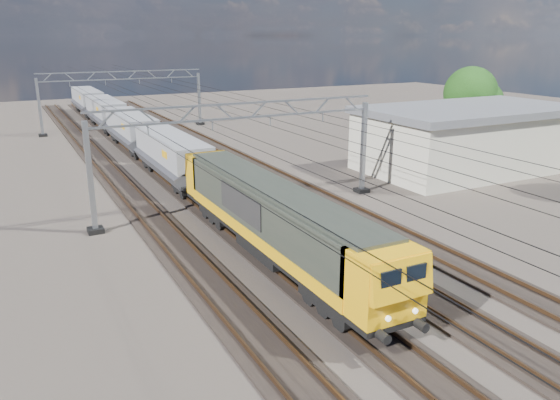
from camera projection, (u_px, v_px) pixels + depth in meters
name	position (u px, v px, depth m)	size (l,w,h in m)	color
ground	(270.00, 228.00, 32.86)	(160.00, 160.00, 0.00)	#29231F
track_outer_west	(173.00, 244.00, 30.22)	(2.60, 140.00, 0.30)	black
track_loco	(240.00, 232.00, 31.97)	(2.60, 140.00, 0.30)	black
track_inner_east	(299.00, 222.00, 33.72)	(2.60, 140.00, 0.30)	black
track_outer_east	(353.00, 213.00, 35.47)	(2.60, 140.00, 0.30)	black
catenary_gantry_mid	(243.00, 153.00, 35.14)	(19.90, 0.90, 7.11)	#90969D
catenary_gantry_far	(124.00, 98.00, 65.80)	(19.90, 0.90, 7.11)	#90969D
overhead_wires	(219.00, 116.00, 38.02)	(12.03, 140.00, 0.53)	black
locomotive	(272.00, 217.00, 27.63)	(2.76, 21.10, 3.62)	black
hopper_wagon_lead	(172.00, 154.00, 42.73)	(3.38, 13.00, 3.25)	black
hopper_wagon_mid	(131.00, 128.00, 54.82)	(3.38, 13.00, 3.25)	black
hopper_wagon_third	(106.00, 111.00, 66.91)	(3.38, 13.00, 3.25)	black
hopper_wagon_fourth	(88.00, 100.00, 79.00)	(3.38, 13.00, 3.25)	black
industrial_shed	(469.00, 138.00, 46.81)	(18.60, 10.60, 5.40)	beige
tree_far	(474.00, 95.00, 56.36)	(5.86, 5.46, 8.16)	#3A261A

